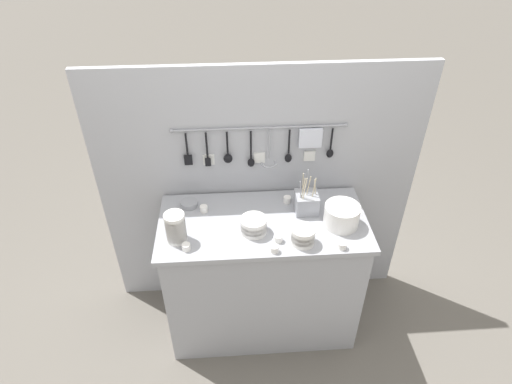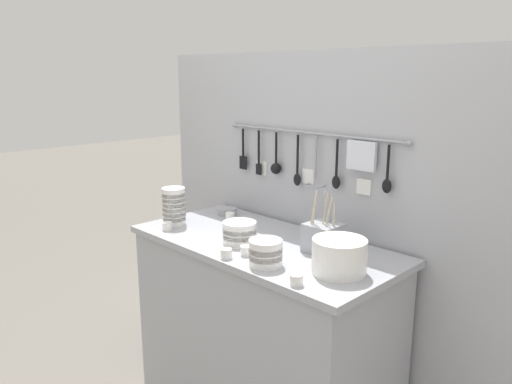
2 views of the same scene
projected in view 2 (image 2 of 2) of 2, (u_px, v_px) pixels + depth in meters
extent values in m
cube|color=#9EA0A8|center=(263.00, 245.00, 2.24)|extent=(1.25, 0.60, 0.03)
cube|color=#9EA0A8|center=(263.00, 338.00, 2.35)|extent=(1.20, 0.57, 0.90)
cube|color=#A8AAB2|center=(310.00, 235.00, 2.48)|extent=(2.05, 0.04, 1.77)
cylinder|color=#93969E|center=(309.00, 133.00, 2.34)|extent=(1.03, 0.01, 0.01)
sphere|color=#93969E|center=(234.00, 125.00, 2.69)|extent=(0.02, 0.02, 0.02)
sphere|color=#93969E|center=(409.00, 143.00, 1.98)|extent=(0.02, 0.02, 0.02)
cylinder|color=black|center=(243.00, 143.00, 2.65)|extent=(0.01, 0.01, 0.15)
cube|color=black|center=(243.00, 163.00, 2.67)|extent=(0.05, 0.01, 0.07)
cylinder|color=#93969E|center=(245.00, 127.00, 2.64)|extent=(0.01, 0.01, 0.02)
cylinder|color=black|center=(259.00, 148.00, 2.57)|extent=(0.01, 0.01, 0.18)
cube|color=black|center=(259.00, 169.00, 2.60)|extent=(0.04, 0.01, 0.06)
cylinder|color=#93969E|center=(260.00, 129.00, 2.56)|extent=(0.01, 0.01, 0.02)
cylinder|color=black|center=(276.00, 149.00, 2.48)|extent=(0.01, 0.01, 0.16)
sphere|color=black|center=(276.00, 169.00, 2.51)|extent=(0.06, 0.06, 0.06)
cylinder|color=#93969E|center=(278.00, 131.00, 2.47)|extent=(0.01, 0.01, 0.02)
cylinder|color=black|center=(298.00, 155.00, 2.39)|extent=(0.01, 0.01, 0.19)
ellipsoid|color=black|center=(297.00, 180.00, 2.42)|extent=(0.04, 0.02, 0.06)
cylinder|color=#93969E|center=(300.00, 133.00, 2.37)|extent=(0.01, 0.01, 0.02)
cylinder|color=#93969E|center=(316.00, 157.00, 2.31)|extent=(0.01, 0.01, 0.19)
torus|color=#93969E|center=(315.00, 185.00, 2.34)|extent=(0.10, 0.10, 0.01)
cylinder|color=#93969E|center=(318.00, 135.00, 2.30)|extent=(0.01, 0.01, 0.02)
cylinder|color=black|center=(337.00, 158.00, 2.23)|extent=(0.01, 0.01, 0.17)
ellipsoid|color=black|center=(336.00, 182.00, 2.25)|extent=(0.04, 0.02, 0.06)
cylinder|color=#93969E|center=(339.00, 137.00, 2.22)|extent=(0.01, 0.01, 0.02)
cube|color=silver|center=(361.00, 156.00, 2.13)|extent=(0.14, 0.02, 0.13)
cylinder|color=#93969E|center=(364.00, 140.00, 2.13)|extent=(0.01, 0.01, 0.02)
cylinder|color=black|center=(388.00, 163.00, 2.05)|extent=(0.01, 0.01, 0.15)
ellipsoid|color=black|center=(387.00, 186.00, 2.07)|extent=(0.04, 0.02, 0.06)
cylinder|color=#93969E|center=(391.00, 143.00, 2.04)|extent=(0.01, 0.01, 0.02)
cube|color=white|center=(262.00, 168.00, 2.61)|extent=(0.07, 0.01, 0.07)
cube|color=white|center=(309.00, 176.00, 2.39)|extent=(0.07, 0.01, 0.07)
cube|color=white|center=(364.00, 187.00, 2.17)|extent=(0.07, 0.01, 0.07)
cylinder|color=white|center=(240.00, 238.00, 2.22)|extent=(0.15, 0.15, 0.05)
cylinder|color=white|center=(240.00, 232.00, 2.21)|extent=(0.15, 0.15, 0.05)
cylinder|color=white|center=(240.00, 227.00, 2.20)|extent=(0.15, 0.15, 0.05)
cylinder|color=white|center=(266.00, 259.00, 1.95)|extent=(0.13, 0.13, 0.05)
cylinder|color=white|center=(266.00, 253.00, 1.95)|extent=(0.13, 0.13, 0.05)
cylinder|color=white|center=(266.00, 246.00, 1.94)|extent=(0.13, 0.13, 0.05)
cylinder|color=white|center=(174.00, 220.00, 2.49)|extent=(0.11, 0.11, 0.04)
cylinder|color=white|center=(174.00, 215.00, 2.48)|extent=(0.11, 0.11, 0.04)
cylinder|color=white|center=(174.00, 211.00, 2.48)|extent=(0.11, 0.11, 0.04)
cylinder|color=white|center=(174.00, 206.00, 2.47)|extent=(0.11, 0.11, 0.04)
cylinder|color=white|center=(174.00, 202.00, 2.47)|extent=(0.11, 0.11, 0.04)
cylinder|color=white|center=(174.00, 197.00, 2.46)|extent=(0.11, 0.11, 0.04)
cylinder|color=white|center=(173.00, 192.00, 2.46)|extent=(0.11, 0.11, 0.04)
cylinder|color=white|center=(339.00, 271.00, 1.88)|extent=(0.21, 0.21, 0.01)
cylinder|color=white|center=(339.00, 269.00, 1.88)|extent=(0.21, 0.21, 0.01)
cylinder|color=white|center=(339.00, 266.00, 1.88)|extent=(0.21, 0.21, 0.01)
cylinder|color=white|center=(339.00, 264.00, 1.88)|extent=(0.21, 0.21, 0.01)
cylinder|color=white|center=(339.00, 261.00, 1.87)|extent=(0.21, 0.21, 0.01)
cylinder|color=white|center=(339.00, 259.00, 1.87)|extent=(0.21, 0.21, 0.01)
cylinder|color=white|center=(339.00, 256.00, 1.87)|extent=(0.21, 0.21, 0.01)
cylinder|color=white|center=(339.00, 254.00, 1.87)|extent=(0.21, 0.21, 0.01)
cylinder|color=white|center=(339.00, 251.00, 1.87)|extent=(0.21, 0.21, 0.01)
cylinder|color=white|center=(339.00, 248.00, 1.86)|extent=(0.21, 0.21, 0.01)
cylinder|color=white|center=(340.00, 246.00, 1.86)|extent=(0.21, 0.21, 0.01)
cylinder|color=white|center=(340.00, 243.00, 1.86)|extent=(0.21, 0.21, 0.01)
cylinder|color=white|center=(340.00, 241.00, 1.86)|extent=(0.21, 0.21, 0.01)
cylinder|color=#93969E|center=(227.00, 211.00, 2.67)|extent=(0.11, 0.11, 0.03)
cube|color=#93969E|center=(323.00, 238.00, 2.09)|extent=(0.14, 0.14, 0.12)
cylinder|color=#93969E|center=(330.00, 211.00, 2.09)|extent=(0.01, 0.01, 0.22)
cylinder|color=#C6B793|center=(327.00, 219.00, 2.04)|extent=(0.03, 0.03, 0.18)
cylinder|color=#C6B793|center=(314.00, 215.00, 2.08)|extent=(0.02, 0.01, 0.20)
cylinder|color=#93969E|center=(311.00, 217.00, 2.09)|extent=(0.02, 0.01, 0.18)
cylinder|color=#C6B793|center=(313.00, 215.00, 2.06)|extent=(0.03, 0.02, 0.21)
cylinder|color=#C6B793|center=(325.00, 213.00, 2.11)|extent=(0.01, 0.01, 0.19)
cylinder|color=#C6B793|center=(334.00, 221.00, 2.05)|extent=(0.02, 0.02, 0.16)
cylinder|color=#C6B793|center=(324.00, 216.00, 2.07)|extent=(0.03, 0.01, 0.19)
cylinder|color=#93969E|center=(326.00, 214.00, 2.10)|extent=(0.02, 0.02, 0.19)
cylinder|color=white|center=(317.00, 237.00, 2.24)|extent=(0.05, 0.05, 0.04)
cylinder|color=white|center=(226.00, 254.00, 2.03)|extent=(0.05, 0.05, 0.04)
cylinder|color=white|center=(230.00, 216.00, 2.56)|extent=(0.05, 0.05, 0.04)
cylinder|color=white|center=(296.00, 280.00, 1.77)|extent=(0.05, 0.05, 0.04)
cylinder|color=white|center=(167.00, 226.00, 2.39)|extent=(0.05, 0.05, 0.04)
cylinder|color=white|center=(246.00, 251.00, 2.06)|extent=(0.05, 0.05, 0.04)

